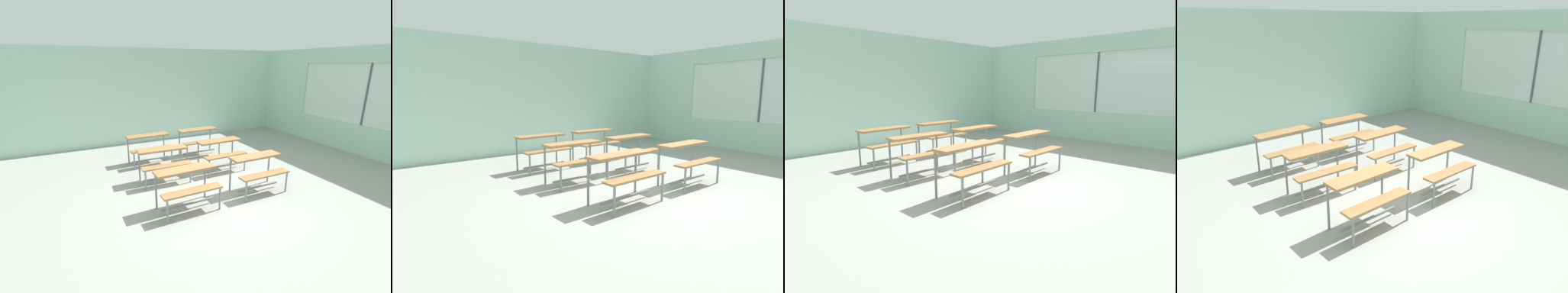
% 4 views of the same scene
% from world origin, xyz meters
% --- Properties ---
extents(ground, '(10.00, 9.00, 0.05)m').
position_xyz_m(ground, '(0.00, 0.00, -0.03)').
color(ground, '#9E9E99').
extents(wall_back, '(10.00, 0.12, 3.00)m').
position_xyz_m(wall_back, '(0.00, 4.50, 1.50)').
color(wall_back, silver).
rests_on(wall_back, ground).
extents(wall_right, '(0.12, 9.00, 3.00)m').
position_xyz_m(wall_right, '(5.00, -0.13, 1.45)').
color(wall_right, silver).
rests_on(wall_right, ground).
extents(desk_bench_r0c0, '(1.11, 0.62, 0.74)m').
position_xyz_m(desk_bench_r0c0, '(-0.72, -0.17, 0.56)').
color(desk_bench_r0c0, '#A87547').
rests_on(desk_bench_r0c0, ground).
extents(desk_bench_r0c1, '(1.10, 0.60, 0.74)m').
position_xyz_m(desk_bench_r0c1, '(0.86, -0.15, 0.56)').
color(desk_bench_r0c1, '#A87547').
rests_on(desk_bench_r0c1, ground).
extents(desk_bench_r1c0, '(1.12, 0.62, 0.74)m').
position_xyz_m(desk_bench_r1c0, '(-0.70, 1.13, 0.56)').
color(desk_bench_r1c0, '#A87547').
rests_on(desk_bench_r1c0, ground).
extents(desk_bench_r1c1, '(1.11, 0.61, 0.74)m').
position_xyz_m(desk_bench_r1c1, '(0.78, 1.16, 0.56)').
color(desk_bench_r1c1, '#A87547').
rests_on(desk_bench_r1c1, ground).
extents(desk_bench_r2c0, '(1.12, 0.63, 0.74)m').
position_xyz_m(desk_bench_r2c0, '(-0.66, 2.40, 0.56)').
color(desk_bench_r2c0, '#A87547').
rests_on(desk_bench_r2c0, ground).
extents(desk_bench_r2c1, '(1.10, 0.59, 0.74)m').
position_xyz_m(desk_bench_r2c1, '(0.81, 2.43, 0.56)').
color(desk_bench_r2c1, '#A87547').
rests_on(desk_bench_r2c1, ground).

